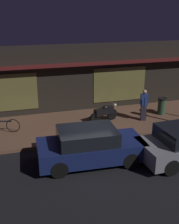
{
  "coord_description": "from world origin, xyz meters",
  "views": [
    {
      "loc": [
        -2.98,
        -9.92,
        5.69
      ],
      "look_at": [
        0.6,
        2.4,
        0.95
      ],
      "focal_mm": 44.99,
      "sensor_mm": 36.0,
      "label": 1
    }
  ],
  "objects_px": {
    "bicycle_parked": "(2,125)",
    "trash_bin": "(162,106)",
    "motorcycle": "(104,113)",
    "parked_car_far": "(90,146)",
    "person_bystander": "(144,104)"
  },
  "relations": [
    {
      "from": "motorcycle",
      "to": "bicycle_parked",
      "type": "distance_m",
      "value": 5.07
    },
    {
      "from": "motorcycle",
      "to": "person_bystander",
      "type": "distance_m",
      "value": 2.1
    },
    {
      "from": "motorcycle",
      "to": "parked_car_far",
      "type": "bearing_deg",
      "value": -117.24
    },
    {
      "from": "person_bystander",
      "to": "parked_car_far",
      "type": "bearing_deg",
      "value": -140.91
    },
    {
      "from": "motorcycle",
      "to": "trash_bin",
      "type": "height_order",
      "value": "motorcycle"
    },
    {
      "from": "bicycle_parked",
      "to": "parked_car_far",
      "type": "bearing_deg",
      "value": -47.72
    },
    {
      "from": "trash_bin",
      "to": "parked_car_far",
      "type": "height_order",
      "value": "parked_car_far"
    },
    {
      "from": "motorcycle",
      "to": "bicycle_parked",
      "type": "xyz_separation_m",
      "value": [
        -5.07,
        0.1,
        -0.14
      ]
    },
    {
      "from": "person_bystander",
      "to": "trash_bin",
      "type": "relative_size",
      "value": 1.8
    },
    {
      "from": "bicycle_parked",
      "to": "parked_car_far",
      "type": "distance_m",
      "value": 4.86
    },
    {
      "from": "bicycle_parked",
      "to": "person_bystander",
      "type": "xyz_separation_m",
      "value": [
        7.09,
        -0.49,
        0.52
      ]
    },
    {
      "from": "bicycle_parked",
      "to": "trash_bin",
      "type": "distance_m",
      "value": 8.49
    },
    {
      "from": "person_bystander",
      "to": "trash_bin",
      "type": "distance_m",
      "value": 1.56
    },
    {
      "from": "bicycle_parked",
      "to": "parked_car_far",
      "type": "xyz_separation_m",
      "value": [
        3.27,
        -3.59,
        0.2
      ]
    },
    {
      "from": "motorcycle",
      "to": "trash_bin",
      "type": "relative_size",
      "value": 1.78
    }
  ]
}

